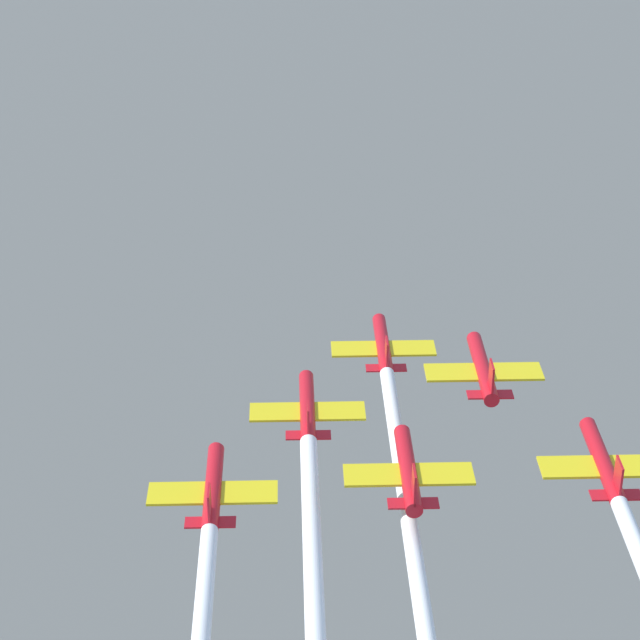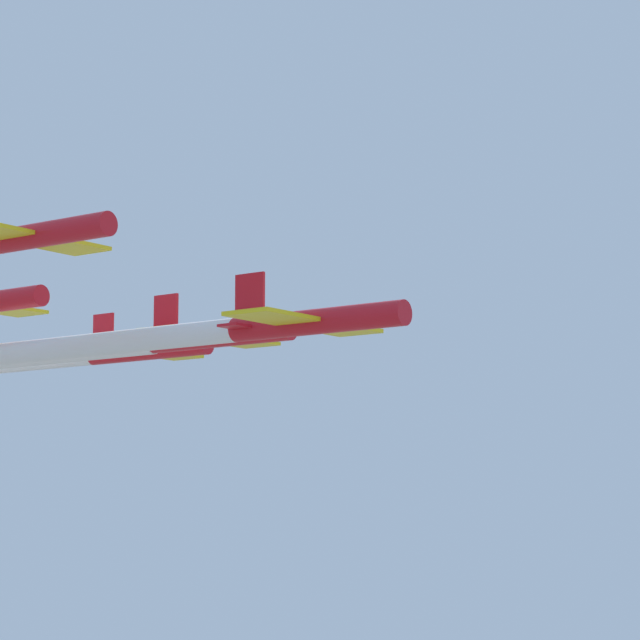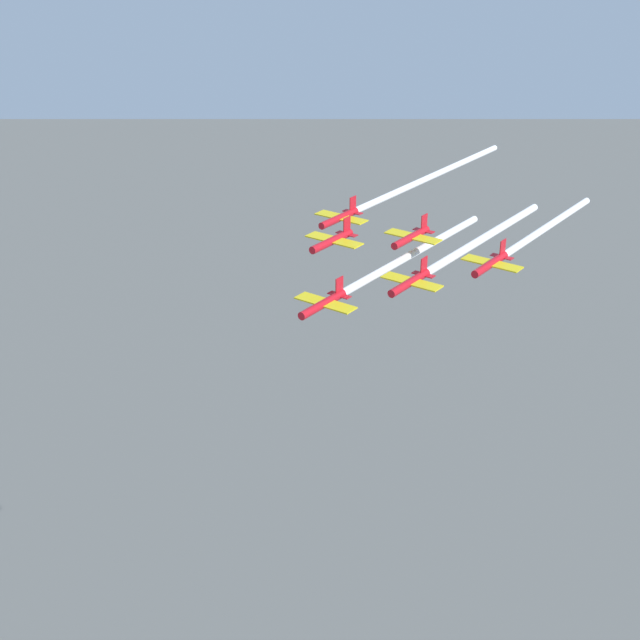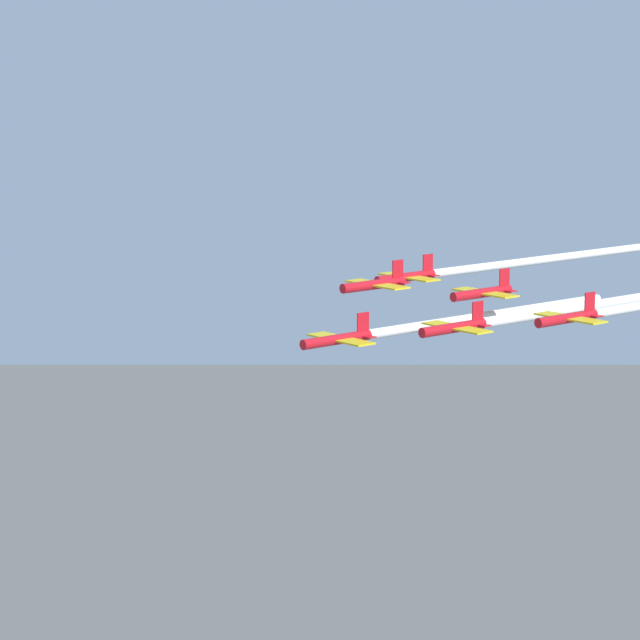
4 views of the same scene
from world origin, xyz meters
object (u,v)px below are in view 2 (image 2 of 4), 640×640
Objects in this scene: jet_1 at (215,336)px; jet_2 at (29,236)px; jet_3 at (144,350)px; jet_0 at (310,321)px.

jet_1 is 1.00× the size of jet_2.
jet_2 reaches higher than jet_3.
jet_1 is 1.00× the size of jet_3.
jet_3 reaches higher than jet_0.
jet_2 is at bearing 29.54° from jet_3.
jet_0 is at bearing 59.53° from jet_3.
jet_2 is at bearing -59.53° from jet_0.
jet_2 is (-5.37, 12.59, 4.38)m from jet_0.
jet_3 is at bearing -150.46° from jet_2.
jet_3 is at bearing -120.47° from jet_1.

